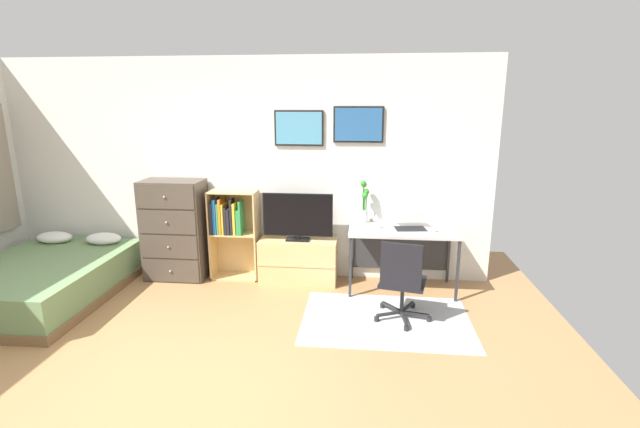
% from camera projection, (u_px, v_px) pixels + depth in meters
% --- Properties ---
extents(ground_plane, '(7.20, 7.20, 0.00)m').
position_uv_depth(ground_plane, '(168.00, 381.00, 3.59)').
color(ground_plane, '#A87A4C').
extents(wall_back_with_posters, '(6.12, 0.09, 2.70)m').
position_uv_depth(wall_back_with_posters, '(244.00, 169.00, 5.61)').
color(wall_back_with_posters, silver).
rests_on(wall_back_with_posters, ground_plane).
extents(area_rug, '(1.70, 1.20, 0.01)m').
position_uv_depth(area_rug, '(386.00, 320.00, 4.60)').
color(area_rug, '#B2B7BC').
rests_on(area_rug, ground_plane).
extents(bed, '(1.52, 2.02, 0.56)m').
position_uv_depth(bed, '(43.00, 280.00, 5.06)').
color(bed, brown).
rests_on(bed, ground_plane).
extents(dresser, '(0.75, 0.46, 1.24)m').
position_uv_depth(dresser, '(175.00, 230.00, 5.60)').
color(dresser, '#4C4238').
rests_on(dresser, ground_plane).
extents(bookshelf, '(0.59, 0.30, 1.12)m').
position_uv_depth(bookshelf, '(231.00, 227.00, 5.58)').
color(bookshelf, tan).
rests_on(bookshelf, ground_plane).
extents(tv_stand, '(0.94, 0.41, 0.54)m').
position_uv_depth(tv_stand, '(298.00, 261.00, 5.54)').
color(tv_stand, tan).
rests_on(tv_stand, ground_plane).
extents(television, '(0.84, 0.16, 0.58)m').
position_uv_depth(television, '(298.00, 217.00, 5.39)').
color(television, black).
rests_on(television, tv_stand).
extents(desk, '(1.24, 0.64, 0.74)m').
position_uv_depth(desk, '(402.00, 238.00, 5.30)').
color(desk, silver).
rests_on(desk, ground_plane).
extents(office_chair, '(0.58, 0.57, 0.86)m').
position_uv_depth(office_chair, '(402.00, 279.00, 4.46)').
color(office_chair, '#232326').
rests_on(office_chair, ground_plane).
extents(laptop, '(0.42, 0.44, 0.16)m').
position_uv_depth(laptop, '(409.00, 223.00, 5.23)').
color(laptop, '#B7B7BC').
rests_on(laptop, desk).
extents(computer_mouse, '(0.06, 0.10, 0.03)m').
position_uv_depth(computer_mouse, '(435.00, 230.00, 5.11)').
color(computer_mouse, silver).
rests_on(computer_mouse, desk).
extents(bamboo_vase, '(0.11, 0.10, 0.52)m').
position_uv_depth(bamboo_vase, '(364.00, 202.00, 5.40)').
color(bamboo_vase, silver).
rests_on(bamboo_vase, desk).
extents(wine_glass, '(0.07, 0.07, 0.18)m').
position_uv_depth(wine_glass, '(376.00, 218.00, 5.16)').
color(wine_glass, silver).
rests_on(wine_glass, desk).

